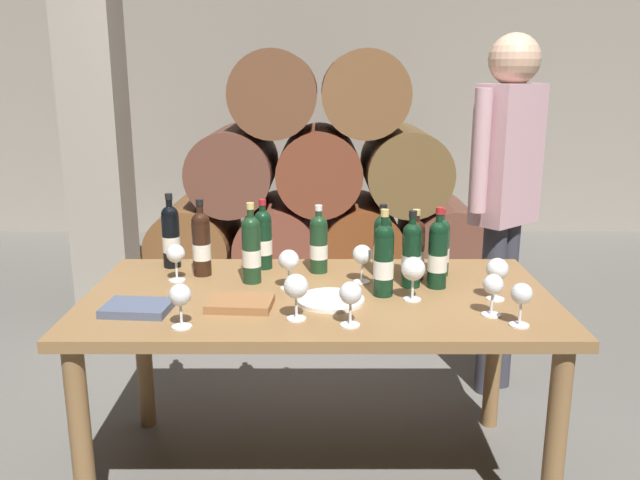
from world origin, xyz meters
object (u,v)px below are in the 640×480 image
Objects in this scene: wine_bottle_9 at (203,243)px; wine_glass_9 at (177,255)px; wine_bottle_3 at (385,259)px; serving_plate at (332,300)px; wine_bottle_2 at (253,248)px; wine_glass_3 at (182,297)px; wine_glass_0 at (297,288)px; wine_bottle_0 at (413,254)px; wine_bottle_1 at (172,236)px; wine_bottle_10 at (417,249)px; wine_glass_4 at (499,271)px; wine_glass_8 at (290,261)px; leather_ledger at (139,308)px; wine_bottle_6 at (439,253)px; sommelier_presenting at (507,183)px; wine_bottle_4 at (265,239)px; wine_bottle_5 at (384,245)px; tasting_notebook at (242,303)px; dining_table at (320,316)px; wine_bottle_7 at (442,246)px; wine_glass_6 at (415,270)px; wine_glass_5 at (523,296)px; wine_glass_7 at (364,256)px; wine_glass_2 at (352,295)px; wine_bottle_8 at (319,243)px; wine_glass_1 at (494,287)px.

wine_glass_9 is at bearing -138.32° from wine_bottle_9.
wine_bottle_3 reaches higher than serving_plate.
wine_bottle_2 is 2.14× the size of wine_glass_3.
serving_plate is at bearing 55.77° from wine_glass_0.
wine_bottle_1 reaches higher than wine_bottle_0.
wine_bottle_10 is 0.35m from wine_glass_4.
wine_bottle_3 is 2.08× the size of wine_glass_4.
leather_ledger is (-0.50, -0.24, -0.09)m from wine_glass_8.
leather_ledger is (-1.06, -0.26, -0.12)m from wine_bottle_6.
wine_bottle_9 is 1.44m from sommelier_presenting.
wine_bottle_5 is (0.48, -0.10, 0.00)m from wine_bottle_4.
wine_glass_4 is (0.89, -0.20, -0.03)m from wine_bottle_2.
tasting_notebook is at bearing -46.63° from wine_glass_9.
dining_table is 0.57m from wine_bottle_7.
wine_glass_3 is (-0.43, -0.33, 0.19)m from dining_table.
wine_glass_4 is at bearing 9.86° from tasting_notebook.
wine_bottle_9 reaches higher than wine_bottle_7.
wine_bottle_5 is 0.31m from wine_glass_6.
wine_glass_5 is 0.96× the size of wine_glass_7.
tasting_notebook is at bearing 48.21° from wine_glass_3.
wine_glass_7 reaches higher than wine_glass_2.
wine_glass_3 is (-0.43, -0.60, -0.02)m from wine_bottle_8.
wine_bottle_4 is at bearing 89.59° from tasting_notebook.
wine_bottle_10 reaches higher than wine_bottle_8.
wine_glass_0 is at bearing -105.34° from dining_table.
wine_bottle_6 is 0.33m from wine_glass_1.
wine_glass_5 is 0.65× the size of leather_ledger.
leather_ledger is (-0.54, 0.07, -0.10)m from wine_glass_0.
wine_bottle_1 reaches higher than wine_bottle_6.
wine_glass_0 is at bearing -141.80° from wine_bottle_3.
wine_glass_3 is at bearing -107.63° from wine_bottle_4.
dining_table is 0.73m from wine_bottle_1.
wine_glass_3 reaches higher than wine_glass_1.
wine_bottle_8 reaches higher than wine_glass_5.
wine_glass_0 is 0.63m from wine_glass_9.
sommelier_presenting reaches higher than wine_glass_9.
wine_bottle_3 is at bearing -36.49° from wine_bottle_4.
wine_bottle_1 is 2.16× the size of wine_glass_1.
wine_glass_9 is at bearing 178.49° from wine_glass_7.
wine_bottle_8 is 1.86× the size of wine_glass_2.
wine_bottle_4 is 0.94m from wine_glass_4.
wine_glass_4 is 1.20m from wine_glass_9.
wine_glass_8 is at bearing -163.80° from wine_bottle_7.
dining_table is at bearing -54.56° from wine_bottle_4.
wine_bottle_9 is (0.15, -0.11, -0.00)m from wine_bottle_1.
wine_bottle_7 is 0.55m from serving_plate.
wine_bottle_5 reaches higher than wine_bottle_8.
wine_glass_6 is at bearing 141.67° from wine_glass_5.
wine_bottle_9 is 2.03× the size of wine_glass_8.
wine_bottle_5 reaches higher than wine_bottle_10.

